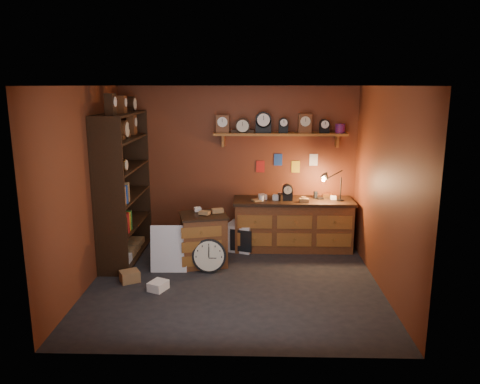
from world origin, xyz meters
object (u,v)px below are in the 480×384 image
(workbench, at_px, (293,221))
(big_round_clock, at_px, (209,256))
(shelving_unit, at_px, (121,181))
(low_cabinet, at_px, (204,237))

(workbench, xyz_separation_m, big_round_clock, (-1.32, -1.06, -0.23))
(shelving_unit, distance_m, big_round_clock, 1.82)
(workbench, height_order, big_round_clock, workbench)
(workbench, bearing_deg, big_round_clock, -141.28)
(low_cabinet, bearing_deg, big_round_clock, -83.94)
(shelving_unit, relative_size, low_cabinet, 2.91)
(shelving_unit, height_order, big_round_clock, shelving_unit)
(low_cabinet, height_order, big_round_clock, low_cabinet)
(shelving_unit, bearing_deg, low_cabinet, -11.51)
(shelving_unit, xyz_separation_m, low_cabinet, (1.29, -0.26, -0.82))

